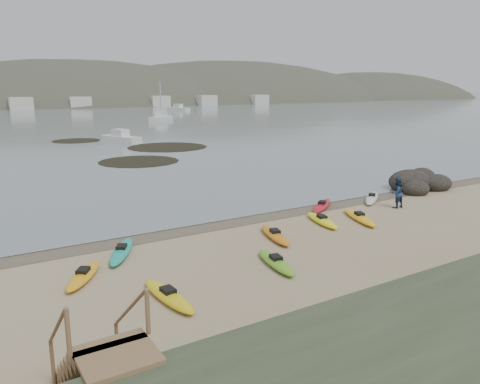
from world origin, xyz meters
TOP-DOWN VIEW (x-y plane):
  - ground at (0.00, 0.00)m, footprint 600.00×600.00m
  - wet_sand at (0.00, -0.30)m, footprint 60.00×60.00m
  - stairs at (-11.00, -11.62)m, footprint 1.50×2.70m
  - kayaks at (-0.15, -3.64)m, footprint 21.92×9.76m
  - person_east at (9.30, -3.02)m, footprint 0.96×0.78m
  - rock_cluster at (15.07, -0.14)m, footprint 5.20×3.81m
  - kelp_mats at (5.17, 31.29)m, footprint 15.83×28.97m
  - moored_boats at (2.34, 80.08)m, footprint 83.35×80.75m
  - far_hills at (39.38, 193.97)m, footprint 550.00×135.00m
  - far_town at (6.00, 145.00)m, footprint 199.00×5.00m

SIDE VIEW (x-z plane):
  - far_hills at x=39.38m, z-range -55.93..24.07m
  - ground at x=0.00m, z-range 0.00..0.00m
  - wet_sand at x=0.00m, z-range 0.00..0.00m
  - kelp_mats at x=5.17m, z-range 0.01..0.05m
  - kayaks at x=-0.15m, z-range 0.00..0.34m
  - rock_cluster at x=15.07m, z-range -0.63..1.09m
  - moored_boats at x=2.34m, z-range -0.09..1.26m
  - person_east at x=9.30m, z-range 0.00..1.85m
  - stairs at x=-11.00m, z-range 0.00..2.10m
  - far_town at x=6.00m, z-range 0.00..4.00m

